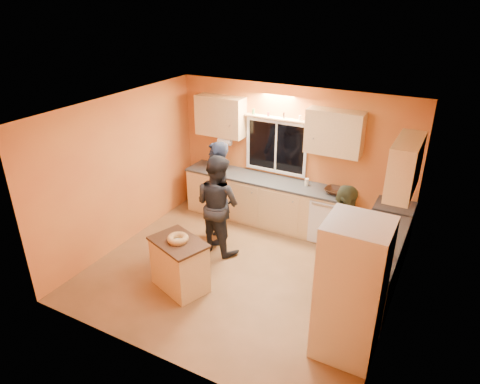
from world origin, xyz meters
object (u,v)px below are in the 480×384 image
Objects in this scene: island at (180,264)px; person_left at (217,193)px; refrigerator at (351,290)px; person_center at (218,204)px; person_right at (340,243)px.

island is 1.53m from person_left.
person_center is (-2.56, 1.26, -0.05)m from refrigerator.
island is 2.34m from person_right.
person_left is (-2.71, 1.49, 0.02)m from refrigerator.
person_left is at bearing -43.48° from person_center.
island is at bearing 104.63° from person_center.
refrigerator is 3.10m from person_left.
person_center is at bearing 153.77° from refrigerator.
person_right is (-0.41, 1.00, -0.03)m from refrigerator.
person_right is at bearing -174.60° from person_center.
island is at bearing 129.50° from person_right.
person_left is at bearing 117.95° from island.
person_left reaches higher than person_right.
person_right is (2.09, 0.94, 0.46)m from island.
refrigerator is at bearing 33.80° from person_left.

